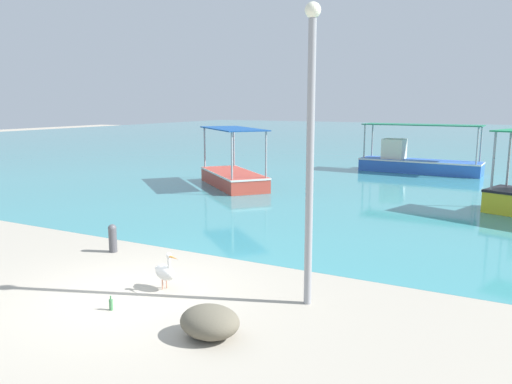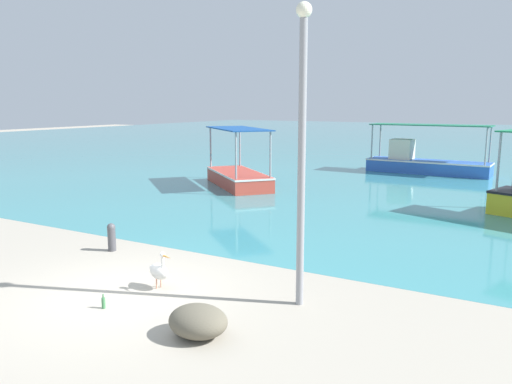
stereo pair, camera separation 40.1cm
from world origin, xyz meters
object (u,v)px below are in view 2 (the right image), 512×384
at_px(fishing_boat_outer, 424,161).
at_px(mooring_bollard, 112,236).
at_px(net_pile, 198,321).
at_px(lamp_post, 302,141).
at_px(pelican, 159,271).
at_px(fishing_boat_center, 238,175).
at_px(glass_bottle, 103,303).

relative_size(fishing_boat_outer, mooring_bollard, 8.96).
xyz_separation_m(mooring_bollard, net_pile, (4.71, -2.79, -0.13)).
height_order(lamp_post, mooring_bollard, lamp_post).
height_order(pelican, net_pile, pelican).
bearing_deg(pelican, fishing_boat_center, 114.13).
bearing_deg(fishing_boat_center, mooring_bollard, -76.51).
distance_m(lamp_post, net_pile, 3.55).
bearing_deg(fishing_boat_center, glass_bottle, -68.93).
xyz_separation_m(mooring_bollard, glass_bottle, (2.54, -2.74, -0.28)).
height_order(fishing_boat_outer, fishing_boat_center, fishing_boat_center).
distance_m(fishing_boat_outer, net_pile, 21.66).
xyz_separation_m(lamp_post, glass_bottle, (-3.04, -1.94, -2.94)).
bearing_deg(pelican, mooring_bollard, 152.38).
bearing_deg(mooring_bollard, net_pile, -30.70).
relative_size(lamp_post, mooring_bollard, 7.53).
bearing_deg(glass_bottle, lamp_post, 32.57).
bearing_deg(lamp_post, fishing_boat_outer, 94.56).
distance_m(fishing_boat_center, mooring_bollard, 10.51).
bearing_deg(fishing_boat_outer, glass_bottle, -93.90).
height_order(lamp_post, net_pile, lamp_post).
relative_size(net_pile, glass_bottle, 3.69).
bearing_deg(fishing_boat_outer, pelican, -93.48).
height_order(lamp_post, glass_bottle, lamp_post).
height_order(mooring_bollard, glass_bottle, mooring_bollard).
xyz_separation_m(fishing_boat_outer, net_pile, (0.69, -21.64, -0.37)).
distance_m(fishing_boat_center, glass_bottle, 13.89).
distance_m(fishing_boat_outer, lamp_post, 19.85).
bearing_deg(mooring_bollard, glass_bottle, -47.14).
xyz_separation_m(fishing_boat_outer, fishing_boat_center, (-6.46, -8.63, -0.11)).
bearing_deg(glass_bottle, fishing_boat_outer, 86.10).
height_order(fishing_boat_center, glass_bottle, fishing_boat_center).
bearing_deg(pelican, lamp_post, 13.19).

